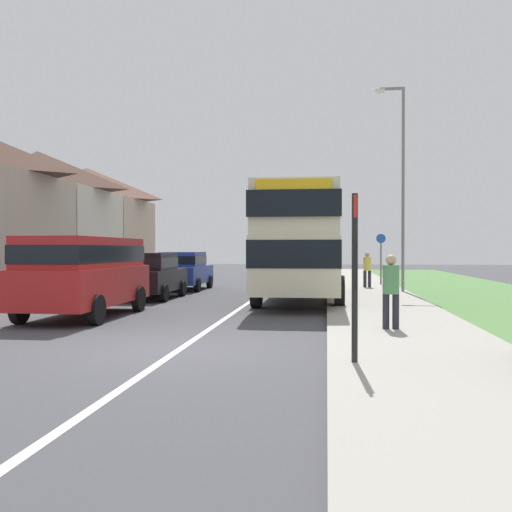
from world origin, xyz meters
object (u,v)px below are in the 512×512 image
parked_van_red (85,270)px  bus_stop_sign (355,266)px  pedestrian_walking_away (367,268)px  parked_car_black (150,274)px  double_decker_bus (301,239)px  cycle_route_sign (381,257)px  parked_car_blue (184,269)px  street_lamp_mid (401,177)px  pedestrian_at_stop (391,288)px

parked_van_red → bus_stop_sign: bearing=-41.4°
parked_van_red → pedestrian_walking_away: bearing=54.6°
parked_car_black → bus_stop_sign: bus_stop_sign is taller
parked_van_red → double_decker_bus: bearing=46.1°
bus_stop_sign → cycle_route_sign: size_ratio=1.03×
parked_car_blue → street_lamp_mid: 9.97m
pedestrian_walking_away → cycle_route_sign: size_ratio=0.66×
pedestrian_at_stop → pedestrian_walking_away: 13.58m
parked_van_red → pedestrian_walking_away: size_ratio=2.97×
parked_car_black → parked_car_blue: 4.71m
cycle_route_sign → bus_stop_sign: bearing=-96.3°
parked_car_black → cycle_route_sign: size_ratio=1.60×
cycle_route_sign → pedestrian_walking_away: bearing=-109.6°
pedestrian_at_stop → bus_stop_sign: size_ratio=0.64×
parked_car_blue → street_lamp_mid: (9.13, -1.45, 3.73)m
parked_car_blue → street_lamp_mid: size_ratio=0.50×
bus_stop_sign → parked_car_black: bearing=120.1°
parked_car_black → parked_van_red: bearing=-89.9°
double_decker_bus → street_lamp_mid: (3.77, 3.29, 2.51)m
double_decker_bus → cycle_route_sign: (3.43, 7.92, -0.71)m
parked_van_red → pedestrian_walking_away: (8.07, 11.35, -0.27)m
double_decker_bus → parked_car_blue: 7.27m
parked_car_black → pedestrian_at_stop: bearing=-46.0°
pedestrian_walking_away → street_lamp_mid: (1.13, -2.41, 3.67)m
bus_stop_sign → cycle_route_sign: bus_stop_sign is taller
pedestrian_walking_away → double_decker_bus: bearing=-114.8°
bus_stop_sign → parked_van_red: bearing=138.6°
parked_car_blue → parked_car_black: bearing=-91.0°
pedestrian_walking_away → cycle_route_sign: cycle_route_sign is taller
pedestrian_at_stop → cycle_route_sign: (1.23, 15.79, 0.45)m
parked_car_blue → pedestrian_walking_away: pedestrian_walking_away is taller
double_decker_bus → cycle_route_sign: double_decker_bus is taller
street_lamp_mid → pedestrian_walking_away: bearing=115.1°
parked_car_blue → cycle_route_sign: bearing=19.8°
parked_car_black → double_decker_bus: bearing=-0.4°
cycle_route_sign → street_lamp_mid: (0.34, -4.62, 3.22)m
bus_stop_sign → street_lamp_mid: size_ratio=0.32×
double_decker_bus → street_lamp_mid: street_lamp_mid is taller
double_decker_bus → parked_car_blue: (-5.36, 4.75, -1.23)m
street_lamp_mid → parked_car_black: bearing=-160.5°
parked_car_blue → pedestrian_walking_away: bearing=6.8°
parked_car_blue → double_decker_bus: bearing=-41.5°
parked_van_red → street_lamp_mid: size_ratio=0.61×
parked_van_red → street_lamp_mid: 13.27m
pedestrian_walking_away → bus_stop_sign: 17.33m
parked_van_red → parked_car_black: parked_van_red is taller
parked_van_red → pedestrian_at_stop: bearing=-16.2°
double_decker_bus → street_lamp_mid: size_ratio=1.20×
pedestrian_at_stop → pedestrian_walking_away: size_ratio=1.00×
double_decker_bus → bus_stop_sign: 11.65m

